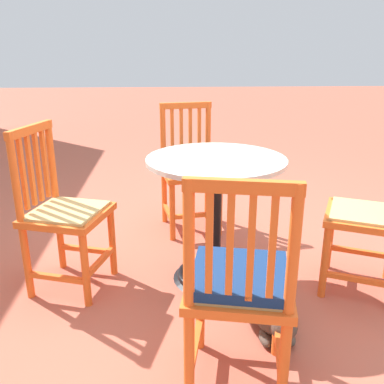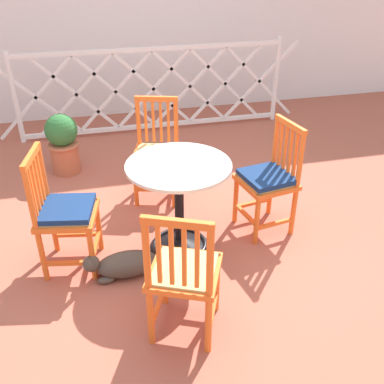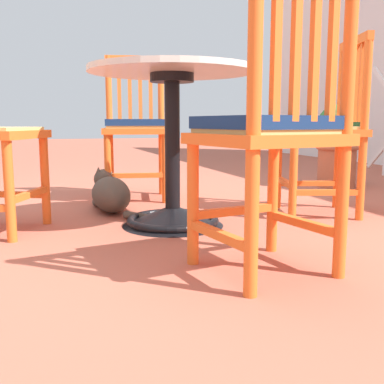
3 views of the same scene
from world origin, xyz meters
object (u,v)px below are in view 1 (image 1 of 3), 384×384
Objects in this scene: tabby_cat at (271,309)px; orange_chair_tucked_in at (239,286)px; cafe_table at (215,234)px; orange_chair_facing_out at (370,217)px; orange_chair_by_planter at (190,170)px; orange_chair_near_fence at (63,214)px.

orange_chair_tucked_in is at bearing 147.96° from tabby_cat.
orange_chair_tucked_in reaches higher than tabby_cat.
cafe_table is 0.84m from orange_chair_tucked_in.
orange_chair_by_planter is at bearing 45.62° from orange_chair_facing_out.
orange_chair_tucked_in is 1.05m from orange_chair_facing_out.
orange_chair_facing_out is (-0.90, -0.92, -0.01)m from orange_chair_by_planter.
orange_chair_by_planter and orange_chair_near_fence have the same top height.
orange_chair_near_fence is at bearing 136.73° from orange_chair_by_planter.
orange_chair_facing_out is 0.75m from tabby_cat.
tabby_cat is (0.36, -0.22, -0.35)m from orange_chair_tucked_in.
cafe_table is 0.83× the size of orange_chair_near_fence.
orange_chair_tucked_in is (-1.57, -0.11, 0.00)m from orange_chair_by_planter.
orange_chair_tucked_in is at bearing 129.53° from orange_chair_facing_out.
orange_chair_near_fence is 1.20m from tabby_cat.
orange_chair_by_planter is 1.29m from orange_chair_facing_out.
tabby_cat is at bearing -112.63° from orange_chair_near_fence.
orange_chair_facing_out is (-0.13, -1.65, 0.00)m from orange_chair_near_fence.
orange_chair_near_fence is 1.66m from orange_chair_facing_out.
cafe_table is at bearing -88.21° from orange_chair_near_fence.
orange_chair_near_fence is 1.16m from orange_chair_tucked_in.
cafe_table is 1.05× the size of tabby_cat.
orange_chair_facing_out is at bearing -94.38° from orange_chair_near_fence.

